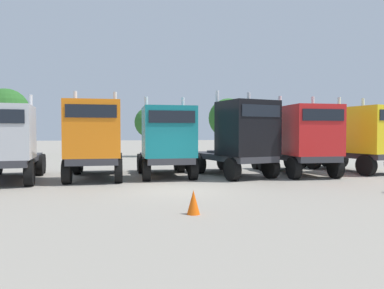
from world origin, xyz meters
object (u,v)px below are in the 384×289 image
(semi_truck_orange, at_px, (95,139))
(semi_truck_yellow, at_px, (362,138))
(semi_truck_teal, at_px, (167,141))
(traffic_cone_near, at_px, (193,202))
(semi_truck_black, at_px, (240,138))
(semi_truck_red, at_px, (303,139))
(semi_truck_silver, at_px, (6,143))

(semi_truck_orange, bearing_deg, semi_truck_yellow, 91.58)
(semi_truck_orange, relative_size, semi_truck_teal, 1.10)
(traffic_cone_near, bearing_deg, semi_truck_yellow, 35.78)
(semi_truck_black, bearing_deg, semi_truck_orange, -106.27)
(semi_truck_teal, distance_m, traffic_cone_near, 8.33)
(semi_truck_teal, bearing_deg, semi_truck_red, 84.79)
(semi_truck_red, distance_m, semi_truck_yellow, 4.10)
(semi_truck_red, bearing_deg, traffic_cone_near, -43.27)
(semi_truck_red, distance_m, traffic_cone_near, 10.70)
(semi_truck_black, relative_size, semi_truck_red, 0.98)
(semi_truck_black, relative_size, semi_truck_yellow, 0.95)
(semi_truck_silver, relative_size, semi_truck_teal, 1.16)
(semi_truck_silver, relative_size, semi_truck_orange, 1.06)
(semi_truck_teal, relative_size, semi_truck_black, 0.91)
(semi_truck_black, distance_m, semi_truck_yellow, 7.45)
(semi_truck_teal, bearing_deg, semi_truck_yellow, 90.44)
(semi_truck_orange, height_order, semi_truck_red, semi_truck_orange)
(semi_truck_orange, xyz_separation_m, semi_truck_red, (10.49, -0.45, -0.05))
(semi_truck_yellow, bearing_deg, semi_truck_black, -97.83)
(semi_truck_orange, xyz_separation_m, semi_truck_black, (7.10, -0.33, 0.01))
(semi_truck_teal, height_order, semi_truck_yellow, semi_truck_yellow)
(semi_truck_orange, distance_m, semi_truck_red, 10.50)
(semi_truck_silver, distance_m, semi_truck_red, 14.27)
(semi_truck_teal, distance_m, semi_truck_black, 3.68)
(semi_truck_teal, xyz_separation_m, semi_truck_red, (7.03, -0.65, 0.07))
(semi_truck_silver, xyz_separation_m, semi_truck_teal, (7.24, 0.52, 0.03))
(semi_truck_red, xyz_separation_m, traffic_cone_near, (-7.43, -7.54, -1.57))
(semi_truck_teal, relative_size, traffic_cone_near, 8.49)
(semi_truck_teal, bearing_deg, semi_truck_orange, -86.81)
(semi_truck_teal, height_order, semi_truck_black, semi_truck_black)
(semi_truck_black, distance_m, traffic_cone_near, 8.81)
(traffic_cone_near, bearing_deg, semi_truck_black, 62.23)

